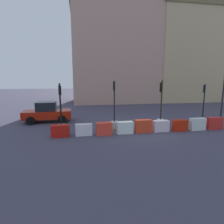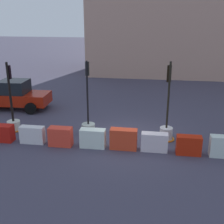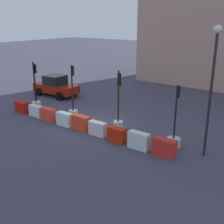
# 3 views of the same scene
# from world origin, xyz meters

# --- Properties ---
(ground_plane) EXTENTS (120.00, 120.00, 0.00)m
(ground_plane) POSITION_xyz_m (0.00, 0.00, 0.00)
(ground_plane) COLOR #423F52
(traffic_light_0) EXTENTS (0.80, 0.80, 3.35)m
(traffic_light_0) POSITION_xyz_m (-5.55, 0.22, 0.59)
(traffic_light_0) COLOR silver
(traffic_light_0) RESTS_ON ground_plane
(traffic_light_1) EXTENTS (0.89, 0.89, 3.50)m
(traffic_light_1) POSITION_xyz_m (-1.79, 0.19, 0.51)
(traffic_light_1) COLOR #ACB6AC
(traffic_light_1) RESTS_ON ground_plane
(traffic_light_2) EXTENTS (0.77, 0.77, 3.56)m
(traffic_light_2) POSITION_xyz_m (1.81, 0.21, 0.60)
(traffic_light_2) COLOR silver
(traffic_light_2) RESTS_ON ground_plane
(traffic_light_3) EXTENTS (0.90, 0.90, 3.22)m
(traffic_light_3) POSITION_xyz_m (5.33, 0.15, 0.43)
(traffic_light_3) COLOR beige
(traffic_light_3) RESTS_ON ground_plane
(construction_barrier_0) EXTENTS (1.11, 0.48, 0.76)m
(construction_barrier_0) POSITION_xyz_m (-5.50, -1.06, 0.38)
(construction_barrier_0) COLOR red
(construction_barrier_0) RESTS_ON ground_plane
(construction_barrier_1) EXTENTS (1.08, 0.39, 0.77)m
(construction_barrier_1) POSITION_xyz_m (-4.02, -1.05, 0.39)
(construction_barrier_1) COLOR silver
(construction_barrier_1) RESTS_ON ground_plane
(construction_barrier_2) EXTENTS (1.00, 0.48, 0.83)m
(construction_barrier_2) POSITION_xyz_m (-2.71, -1.11, 0.41)
(construction_barrier_2) COLOR #E93D2A
(construction_barrier_2) RESTS_ON ground_plane
(construction_barrier_3) EXTENTS (1.08, 0.44, 0.82)m
(construction_barrier_3) POSITION_xyz_m (-1.30, -1.07, 0.41)
(construction_barrier_3) COLOR white
(construction_barrier_3) RESTS_ON ground_plane
(construction_barrier_4) EXTENTS (1.13, 0.44, 0.89)m
(construction_barrier_4) POSITION_xyz_m (0.01, -1.03, 0.44)
(construction_barrier_4) COLOR red
(construction_barrier_4) RESTS_ON ground_plane
(construction_barrier_5) EXTENTS (1.09, 0.41, 0.79)m
(construction_barrier_5) POSITION_xyz_m (1.30, -1.03, 0.39)
(construction_barrier_5) COLOR silver
(construction_barrier_5) RESTS_ON ground_plane
(construction_barrier_6) EXTENTS (1.00, 0.43, 0.80)m
(construction_barrier_6) POSITION_xyz_m (2.67, -1.13, 0.40)
(construction_barrier_6) COLOR red
(construction_barrier_6) RESTS_ON ground_plane
(construction_barrier_7) EXTENTS (1.11, 0.43, 0.87)m
(construction_barrier_7) POSITION_xyz_m (4.04, -1.12, 0.44)
(construction_barrier_7) COLOR silver
(construction_barrier_7) RESTS_ON ground_plane
(construction_barrier_8) EXTENTS (1.13, 0.45, 0.86)m
(construction_barrier_8) POSITION_xyz_m (5.42, -1.07, 0.43)
(construction_barrier_8) COLOR red
(construction_barrier_8) RESTS_ON ground_plane
(car_red_compact) EXTENTS (3.98, 2.15, 1.73)m
(car_red_compact) POSITION_xyz_m (-6.99, 3.45, 0.82)
(car_red_compact) COLOR #A71E0B
(car_red_compact) RESTS_ON ground_plane
(building_main_facade) EXTENTS (13.99, 8.50, 15.07)m
(building_main_facade) POSITION_xyz_m (1.69, 17.02, 7.56)
(building_main_facade) COLOR tan
(building_main_facade) RESTS_ON ground_plane
(building_corner_block) EXTENTS (14.52, 8.79, 14.71)m
(building_corner_block) POSITION_xyz_m (14.79, 17.02, 7.38)
(building_corner_block) COLOR tan
(building_corner_block) RESTS_ON ground_plane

